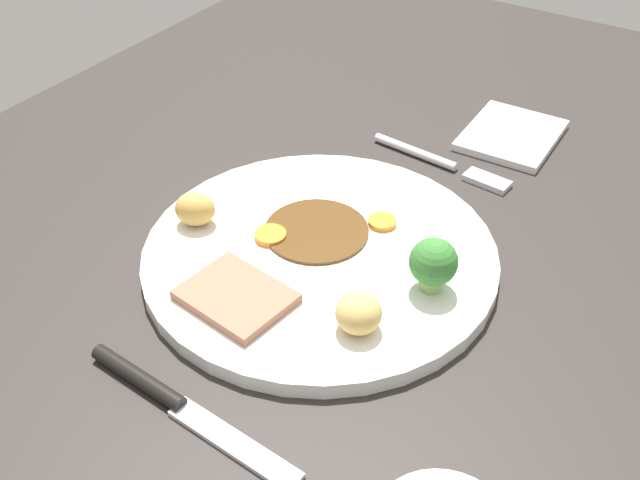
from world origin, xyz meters
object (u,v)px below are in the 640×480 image
(carrot_coin_back, at_px, (270,235))
(folded_napkin, at_px, (511,135))
(meat_slice_main, at_px, (240,298))
(fork, at_px, (444,163))
(knife, at_px, (172,400))
(roast_potato_right, at_px, (195,209))
(carrot_coin_front, at_px, (382,222))
(roast_potato_left, at_px, (359,313))
(broccoli_floret, at_px, (433,263))
(dinner_plate, at_px, (320,256))

(carrot_coin_back, bearing_deg, folded_napkin, 160.12)
(meat_slice_main, distance_m, folded_napkin, 0.38)
(fork, relative_size, knife, 0.83)
(meat_slice_main, xyz_separation_m, knife, (0.10, 0.01, -0.01))
(roast_potato_right, distance_m, carrot_coin_front, 0.16)
(carrot_coin_front, distance_m, folded_napkin, 0.22)
(roast_potato_left, relative_size, broccoli_floret, 0.76)
(roast_potato_left, bearing_deg, folded_napkin, -177.87)
(fork, distance_m, knife, 0.38)
(dinner_plate, height_order, carrot_coin_back, carrot_coin_back)
(roast_potato_right, bearing_deg, knife, 34.31)
(roast_potato_left, distance_m, knife, 0.15)
(roast_potato_right, bearing_deg, fork, 148.38)
(carrot_coin_front, bearing_deg, broccoli_floret, 54.07)
(dinner_plate, xyz_separation_m, folded_napkin, (-0.28, 0.06, -0.00))
(carrot_coin_front, distance_m, broccoli_floret, 0.09)
(meat_slice_main, xyz_separation_m, carrot_coin_front, (-0.15, 0.04, -0.00))
(meat_slice_main, bearing_deg, fork, 171.46)
(broccoli_floret, bearing_deg, roast_potato_left, -20.18)
(carrot_coin_back, bearing_deg, knife, 13.03)
(meat_slice_main, bearing_deg, roast_potato_right, -122.90)
(carrot_coin_front, xyz_separation_m, broccoli_floret, (0.05, 0.07, 0.02))
(meat_slice_main, height_order, carrot_coin_back, meat_slice_main)
(carrot_coin_back, xyz_separation_m, broccoli_floret, (-0.02, 0.14, 0.02))
(meat_slice_main, bearing_deg, roast_potato_left, 104.93)
(carrot_coin_back, distance_m, knife, 0.18)
(roast_potato_left, xyz_separation_m, broccoli_floret, (-0.07, 0.03, 0.01))
(fork, bearing_deg, folded_napkin, 72.81)
(meat_slice_main, xyz_separation_m, carrot_coin_back, (-0.08, -0.03, -0.00))
(carrot_coin_back, bearing_deg, broccoli_floret, 96.44)
(roast_potato_right, bearing_deg, folded_napkin, 150.83)
(knife, bearing_deg, meat_slice_main, 102.11)
(meat_slice_main, height_order, folded_napkin, meat_slice_main)
(meat_slice_main, bearing_deg, dinner_plate, 168.61)
(knife, bearing_deg, broccoli_floret, 65.50)
(dinner_plate, distance_m, carrot_coin_front, 0.07)
(dinner_plate, bearing_deg, folded_napkin, 167.73)
(knife, xyz_separation_m, folded_napkin, (-0.47, 0.06, -0.00))
(roast_potato_right, relative_size, knife, 0.19)
(meat_slice_main, xyz_separation_m, folded_napkin, (-0.37, 0.08, -0.01))
(knife, bearing_deg, carrot_coin_back, 106.89)
(carrot_coin_back, xyz_separation_m, knife, (0.17, 0.04, -0.01))
(meat_slice_main, distance_m, carrot_coin_back, 0.08)
(broccoli_floret, distance_m, knife, 0.22)
(carrot_coin_front, bearing_deg, folded_napkin, 171.28)
(broccoli_floret, bearing_deg, roast_potato_right, -80.90)
(carrot_coin_front, height_order, broccoli_floret, broccoli_floret)
(roast_potato_right, distance_m, carrot_coin_back, 0.07)
(roast_potato_right, bearing_deg, broccoli_floret, 99.10)
(meat_slice_main, relative_size, fork, 0.53)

